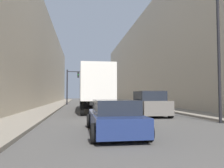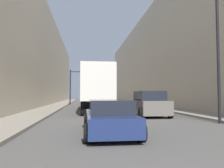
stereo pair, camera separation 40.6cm
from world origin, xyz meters
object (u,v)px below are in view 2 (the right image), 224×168
Objects in this scene: semi_truck at (95,88)px; suv_car at (149,104)px; sedan_car at (109,117)px; traffic_signal_gantry at (83,79)px; street_lamp at (218,33)px.

suv_car is (3.68, -5.52, -1.33)m from semi_truck.
sedan_car is 0.66× the size of traffic_signal_gantry.
suv_car is at bearing -76.21° from traffic_signal_gantry.
semi_truck is 12.40m from sedan_car.
street_lamp is (2.59, -4.48, 4.08)m from suv_car.
sedan_car is 26.91m from traffic_signal_gantry.
traffic_signal_gantry reaches higher than sedan_car.
traffic_signal_gantry reaches higher than semi_truck.
sedan_car is 0.60× the size of street_lamp.
traffic_signal_gantry is (-4.88, 19.89, 3.18)m from suv_car.
semi_truck is 2.65× the size of suv_car.
semi_truck is 6.77m from suv_car.
traffic_signal_gantry is at bearing 92.61° from sedan_car.
traffic_signal_gantry is (-1.20, 14.36, 1.85)m from semi_truck.
traffic_signal_gantry is 0.90× the size of street_lamp.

